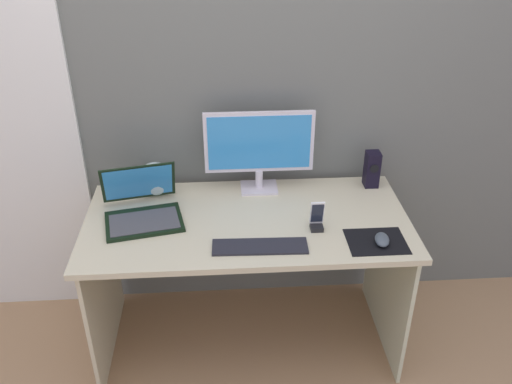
{
  "coord_description": "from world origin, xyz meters",
  "views": [
    {
      "loc": [
        -0.1,
        -2.07,
        2.09
      ],
      "look_at": [
        0.04,
        -0.02,
        0.89
      ],
      "focal_mm": 38.21,
      "sensor_mm": 36.0,
      "label": 1
    }
  ],
  "objects_px": {
    "speaker_right": "(372,169)",
    "keyboard_external": "(260,247)",
    "monitor": "(259,147)",
    "laptop": "(142,208)",
    "fishbowl": "(155,179)",
    "mouse": "(382,240)",
    "phone_in_dock": "(317,219)"
  },
  "relations": [
    {
      "from": "fishbowl",
      "to": "keyboard_external",
      "type": "distance_m",
      "value": 0.68
    },
    {
      "from": "keyboard_external",
      "to": "mouse",
      "type": "bearing_deg",
      "value": 0.88
    },
    {
      "from": "monitor",
      "to": "fishbowl",
      "type": "bearing_deg",
      "value": -179.38
    },
    {
      "from": "laptop",
      "to": "keyboard_external",
      "type": "relative_size",
      "value": 0.99
    },
    {
      "from": "speaker_right",
      "to": "laptop",
      "type": "xyz_separation_m",
      "value": [
        -1.11,
        -0.22,
        -0.04
      ]
    },
    {
      "from": "monitor",
      "to": "laptop",
      "type": "height_order",
      "value": "monitor"
    },
    {
      "from": "mouse",
      "to": "phone_in_dock",
      "type": "relative_size",
      "value": 0.72
    },
    {
      "from": "laptop",
      "to": "phone_in_dock",
      "type": "xyz_separation_m",
      "value": [
        0.77,
        -0.15,
        0.0
      ]
    },
    {
      "from": "fishbowl",
      "to": "keyboard_external",
      "type": "xyz_separation_m",
      "value": [
        0.47,
        -0.49,
        -0.07
      ]
    },
    {
      "from": "monitor",
      "to": "phone_in_dock",
      "type": "distance_m",
      "value": 0.47
    },
    {
      "from": "monitor",
      "to": "speaker_right",
      "type": "xyz_separation_m",
      "value": [
        0.56,
        -0.0,
        -0.14
      ]
    },
    {
      "from": "laptop",
      "to": "monitor",
      "type": "bearing_deg",
      "value": 22.2
    },
    {
      "from": "fishbowl",
      "to": "mouse",
      "type": "distance_m",
      "value": 1.11
    },
    {
      "from": "monitor",
      "to": "phone_in_dock",
      "type": "height_order",
      "value": "monitor"
    },
    {
      "from": "speaker_right",
      "to": "keyboard_external",
      "type": "bearing_deg",
      "value": -140.27
    },
    {
      "from": "monitor",
      "to": "mouse",
      "type": "height_order",
      "value": "monitor"
    },
    {
      "from": "mouse",
      "to": "keyboard_external",
      "type": "bearing_deg",
      "value": -171.21
    },
    {
      "from": "mouse",
      "to": "phone_in_dock",
      "type": "bearing_deg",
      "value": 162.43
    },
    {
      "from": "fishbowl",
      "to": "phone_in_dock",
      "type": "relative_size",
      "value": 1.19
    },
    {
      "from": "fishbowl",
      "to": "speaker_right",
      "type": "bearing_deg",
      "value": 0.21
    },
    {
      "from": "monitor",
      "to": "fishbowl",
      "type": "distance_m",
      "value": 0.53
    },
    {
      "from": "mouse",
      "to": "laptop",
      "type": "bearing_deg",
      "value": 174.53
    },
    {
      "from": "mouse",
      "to": "phone_in_dock",
      "type": "xyz_separation_m",
      "value": [
        -0.26,
        0.13,
        0.03
      ]
    },
    {
      "from": "laptop",
      "to": "keyboard_external",
      "type": "bearing_deg",
      "value": -27.76
    },
    {
      "from": "monitor",
      "to": "speaker_right",
      "type": "bearing_deg",
      "value": -0.16
    },
    {
      "from": "speaker_right",
      "to": "fishbowl",
      "type": "bearing_deg",
      "value": -179.79
    },
    {
      "from": "speaker_right",
      "to": "keyboard_external",
      "type": "distance_m",
      "value": 0.78
    },
    {
      "from": "monitor",
      "to": "laptop",
      "type": "xyz_separation_m",
      "value": [
        -0.55,
        -0.22,
        -0.18
      ]
    },
    {
      "from": "laptop",
      "to": "fishbowl",
      "type": "xyz_separation_m",
      "value": [
        0.04,
        0.22,
        0.03
      ]
    },
    {
      "from": "monitor",
      "to": "fishbowl",
      "type": "height_order",
      "value": "monitor"
    },
    {
      "from": "monitor",
      "to": "phone_in_dock",
      "type": "relative_size",
      "value": 3.77
    },
    {
      "from": "speaker_right",
      "to": "mouse",
      "type": "relative_size",
      "value": 1.83
    }
  ]
}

